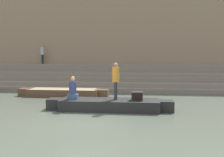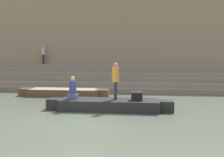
# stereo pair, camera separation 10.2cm
# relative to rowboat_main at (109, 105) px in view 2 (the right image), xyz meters

# --- Properties ---
(ground_plane) EXTENTS (120.00, 120.00, 0.00)m
(ground_plane) POSITION_rel_rowboat_main_xyz_m (-0.89, -1.77, -0.28)
(ground_plane) COLOR #566051
(ghat_steps) EXTENTS (36.00, 4.77, 1.85)m
(ghat_steps) POSITION_rel_rowboat_main_xyz_m (-0.89, 8.56, 0.39)
(ghat_steps) COLOR gray
(ghat_steps) RESTS_ON ground
(back_wall) EXTENTS (34.20, 1.28, 8.72)m
(back_wall) POSITION_rel_rowboat_main_xyz_m (-0.89, 10.88, 4.06)
(back_wall) COLOR #937A60
(back_wall) RESTS_ON ground
(rowboat_main) EXTENTS (6.03, 1.49, 0.52)m
(rowboat_main) POSITION_rel_rowboat_main_xyz_m (0.00, 0.00, 0.00)
(rowboat_main) COLOR black
(rowboat_main) RESTS_ON ground
(person_standing) EXTENTS (0.34, 0.34, 1.77)m
(person_standing) POSITION_rel_rowboat_main_xyz_m (0.30, 0.03, 1.27)
(person_standing) COLOR #28282D
(person_standing) RESTS_ON rowboat_main
(person_rowing) EXTENTS (0.47, 0.37, 1.11)m
(person_rowing) POSITION_rel_rowboat_main_xyz_m (-1.76, -0.08, 0.69)
(person_rowing) COLOR #3D4C75
(person_rowing) RESTS_ON rowboat_main
(tv_set) EXTENTS (0.53, 0.46, 0.41)m
(tv_set) POSITION_rel_rowboat_main_xyz_m (1.32, -0.07, 0.45)
(tv_set) COLOR #2D2D2D
(tv_set) RESTS_ON rowboat_main
(moored_boat_shore) EXTENTS (5.78, 1.27, 0.47)m
(moored_boat_shore) POSITION_rel_rowboat_main_xyz_m (-3.40, 3.85, -0.02)
(moored_boat_shore) COLOR brown
(moored_boat_shore) RESTS_ON ground
(mooring_post) EXTENTS (0.18, 0.18, 1.16)m
(mooring_post) POSITION_rel_rowboat_main_xyz_m (-2.43, 2.00, 0.30)
(mooring_post) COLOR #473828
(mooring_post) RESTS_ON ground
(person_on_steps) EXTENTS (0.31, 0.31, 1.63)m
(person_on_steps) POSITION_rel_rowboat_main_xyz_m (-7.01, 9.88, 2.52)
(person_on_steps) COLOR #28282D
(person_on_steps) RESTS_ON ghat_steps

